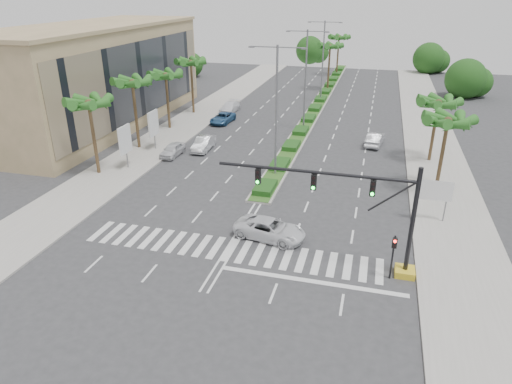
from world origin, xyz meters
TOP-DOWN VIEW (x-y plane):
  - ground at (0.00, 0.00)m, footprint 160.00×160.00m
  - footpath_right at (15.20, 20.00)m, footprint 6.00×120.00m
  - footpath_left at (-15.20, 20.00)m, footprint 6.00×120.00m
  - median at (0.00, 45.00)m, footprint 2.20×75.00m
  - median_grass at (0.00, 45.00)m, footprint 1.80×75.00m
  - building at (-26.00, 26.00)m, footprint 12.00×36.00m
  - signal_gantry at (9.27, -0.00)m, footprint 12.60×1.20m
  - pedestrian_signal at (10.60, -0.68)m, footprint 0.28×0.36m
  - direction_sign at (13.50, 7.99)m, footprint 2.70×0.11m
  - billboard_near at (-14.50, 12.00)m, footprint 0.18×2.10m
  - billboard_far at (-14.50, 18.00)m, footprint 0.18×2.10m
  - palm_left_near at (-16.50, 10.00)m, footprint 4.57×4.68m
  - palm_left_mid at (-16.50, 18.00)m, footprint 4.57×4.68m
  - palm_left_far at (-16.50, 26.00)m, footprint 4.57×4.68m
  - palm_left_end at (-16.50, 34.00)m, footprint 4.57×4.68m
  - palm_right_near at (14.50, 14.00)m, footprint 4.57×4.68m
  - palm_right_far at (14.50, 22.00)m, footprint 4.57×4.68m
  - palm_median_a at (0.00, 55.00)m, footprint 4.57×4.68m
  - palm_median_b at (0.00, 70.00)m, footprint 4.57×4.68m
  - streetlight_near at (0.00, 14.00)m, footprint 5.10×0.25m
  - streetlight_mid at (0.00, 30.00)m, footprint 5.10×0.25m
  - streetlight_far at (0.00, 46.00)m, footprint 5.10×0.25m
  - car_parked_a at (-11.80, 16.62)m, footprint 1.69×3.98m
  - car_parked_b at (-9.30, 19.31)m, footprint 1.73×4.56m
  - car_parked_c at (-10.86, 30.34)m, footprint 2.54×4.91m
  - car_parked_d at (-11.77, 36.10)m, footprint 2.20×4.94m
  - car_crossing at (2.28, 2.31)m, footprint 5.48×3.26m
  - car_right at (8.88, 25.88)m, footprint 2.19×4.71m

SIDE VIEW (x-z plane):
  - ground at x=0.00m, z-range 0.00..0.00m
  - footpath_right at x=15.20m, z-range 0.00..0.15m
  - footpath_left at x=-15.20m, z-range 0.00..0.15m
  - median at x=0.00m, z-range 0.00..0.20m
  - median_grass at x=0.00m, z-range 0.20..0.24m
  - car_parked_c at x=-10.86m, z-range 0.00..1.32m
  - car_parked_a at x=-11.80m, z-range 0.00..1.34m
  - car_parked_d at x=-11.77m, z-range 0.00..1.41m
  - car_crossing at x=2.28m, z-range 0.00..1.43m
  - car_parked_b at x=-9.30m, z-range 0.00..1.48m
  - car_right at x=8.88m, z-range 0.00..1.49m
  - pedestrian_signal at x=10.60m, z-range 0.54..3.54m
  - direction_sign at x=13.50m, z-range 0.75..4.15m
  - billboard_near at x=-14.50m, z-range 0.79..5.14m
  - billboard_far at x=-14.50m, z-range 0.79..5.14m
  - signal_gantry at x=9.27m, z-range -0.14..7.06m
  - palm_right_far at x=14.50m, z-range 2.54..9.29m
  - building at x=-26.00m, z-range 0.00..12.00m
  - palm_right_near at x=14.50m, z-range 2.68..9.73m
  - palm_left_far at x=-16.50m, z-range 2.82..10.17m
  - palm_left_near at x=-16.50m, z-range 2.91..10.46m
  - streetlight_near at x=0.00m, z-range 0.81..12.81m
  - streetlight_mid at x=0.00m, z-range 0.81..12.81m
  - streetlight_far at x=0.00m, z-range 0.81..12.81m
  - palm_left_end at x=-16.50m, z-range 3.01..10.76m
  - palm_left_mid at x=-16.50m, z-range 3.10..11.05m
  - palm_median_a at x=0.00m, z-range 3.15..11.20m
  - palm_median_b at x=0.00m, z-range 3.15..11.20m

